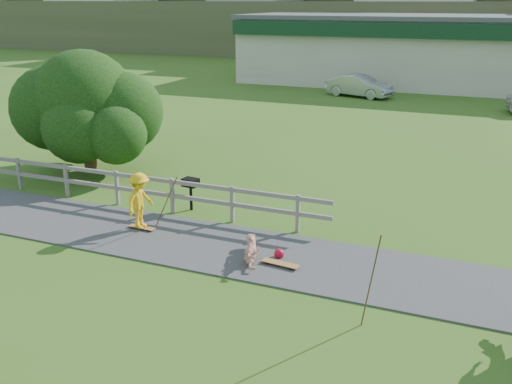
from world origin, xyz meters
TOP-DOWN VIEW (x-y plane):
  - ground at (0.00, 0.00)m, footprint 260.00×260.00m
  - path at (0.00, 1.50)m, footprint 34.00×3.00m
  - fence at (-4.62, 3.30)m, footprint 15.05×0.10m
  - strip_mall at (4.00, 34.94)m, footprint 32.50×10.75m
  - skater_rider at (-2.10, 1.74)m, footprint 0.63×1.05m
  - skater_fallen at (1.52, 1.14)m, footprint 1.59×0.91m
  - car_silver at (-1.68, 27.14)m, footprint 4.66×2.68m
  - tree at (-7.20, 6.06)m, footprint 6.03×6.03m
  - bbq at (-1.60, 3.74)m, footprint 0.51×0.42m
  - longboard_rider at (-2.10, 1.74)m, footprint 0.82×0.24m
  - longboard_fallen at (2.32, 1.04)m, footprint 0.97×0.33m
  - helmet at (2.12, 1.49)m, footprint 0.26×0.26m
  - pole_rider at (-1.50, 2.14)m, footprint 0.03×0.03m
  - pole_spec_left at (4.85, -0.79)m, footprint 0.03×0.03m

SIDE VIEW (x-z plane):
  - ground at x=0.00m, z-range 0.00..0.00m
  - path at x=0.00m, z-range 0.00..0.04m
  - longboard_rider at x=-2.10m, z-range 0.00..0.09m
  - longboard_fallen at x=2.32m, z-range 0.00..0.11m
  - helmet at x=2.12m, z-range 0.00..0.26m
  - skater_fallen at x=1.52m, z-range 0.00..0.57m
  - bbq at x=-1.60m, z-range 0.00..1.01m
  - fence at x=-4.62m, z-range 0.17..1.27m
  - car_silver at x=-1.68m, z-range 0.00..1.45m
  - skater_rider at x=-2.10m, z-range 0.00..1.59m
  - pole_rider at x=-1.50m, z-range 0.00..1.77m
  - pole_spec_left at x=4.85m, z-range 0.00..2.02m
  - tree at x=-7.20m, z-range 0.00..3.24m
  - strip_mall at x=4.00m, z-range 0.03..5.13m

